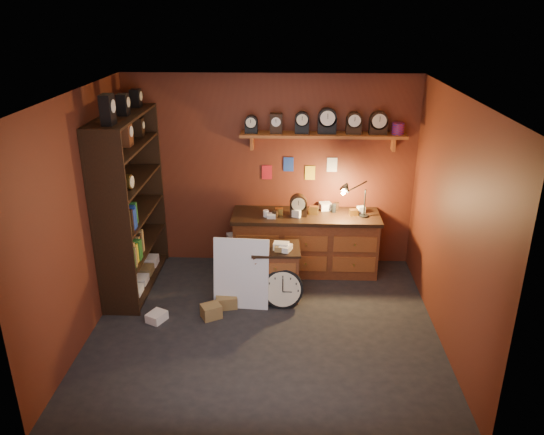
{
  "coord_description": "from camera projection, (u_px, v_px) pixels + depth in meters",
  "views": [
    {
      "loc": [
        0.29,
        -5.29,
        3.54
      ],
      "look_at": [
        0.07,
        0.35,
        1.25
      ],
      "focal_mm": 35.0,
      "sensor_mm": 36.0,
      "label": 1
    }
  ],
  "objects": [
    {
      "name": "mini_fridge",
      "position": [
        248.0,
        255.0,
        7.44
      ],
      "size": [
        0.64,
        0.66,
        0.52
      ],
      "rotation": [
        0.0,
        0.0,
        0.33
      ],
      "color": "silver",
      "rests_on": "ground"
    },
    {
      "name": "shelving_unit",
      "position": [
        127.0,
        197.0,
        6.73
      ],
      "size": [
        0.47,
        1.6,
        2.58
      ],
      "color": "black",
      "rests_on": "ground"
    },
    {
      "name": "floor_box_a",
      "position": [
        226.0,
        301.0,
        6.63
      ],
      "size": [
        0.3,
        0.27,
        0.16
      ],
      "primitive_type": "cube",
      "rotation": [
        0.0,
        0.0,
        0.24
      ],
      "color": "olive",
      "rests_on": "ground"
    },
    {
      "name": "room_shell",
      "position": [
        268.0,
        186.0,
        5.69
      ],
      "size": [
        4.02,
        3.62,
        2.71
      ],
      "color": "#602716",
      "rests_on": "ground"
    },
    {
      "name": "floor",
      "position": [
        265.0,
        327.0,
        6.23
      ],
      "size": [
        4.0,
        4.0,
        0.0
      ],
      "primitive_type": "plane",
      "color": "black",
      "rests_on": "ground"
    },
    {
      "name": "low_cabinet",
      "position": [
        276.0,
        270.0,
        6.77
      ],
      "size": [
        0.62,
        0.53,
        0.78
      ],
      "rotation": [
        0.0,
        0.0,
        0.04
      ],
      "color": "brown",
      "rests_on": "ground"
    },
    {
      "name": "workbench",
      "position": [
        305.0,
        240.0,
        7.4
      ],
      "size": [
        2.03,
        0.66,
        1.36
      ],
      "color": "brown",
      "rests_on": "ground"
    },
    {
      "name": "white_panel",
      "position": [
        242.0,
        305.0,
        6.7
      ],
      "size": [
        0.7,
        0.23,
        0.9
      ],
      "primitive_type": "cube",
      "rotation": [
        -0.17,
        0.0,
        -0.07
      ],
      "color": "silver",
      "rests_on": "ground"
    },
    {
      "name": "big_round_clock",
      "position": [
        283.0,
        289.0,
        6.57
      ],
      "size": [
        0.51,
        0.17,
        0.51
      ],
      "color": "black",
      "rests_on": "ground"
    },
    {
      "name": "floor_box_b",
      "position": [
        157.0,
        317.0,
        6.34
      ],
      "size": [
        0.26,
        0.28,
        0.11
      ],
      "primitive_type": "cube",
      "rotation": [
        0.0,
        0.0,
        -0.47
      ],
      "color": "white",
      "rests_on": "ground"
    },
    {
      "name": "floor_box_c",
      "position": [
        211.0,
        311.0,
        6.4
      ],
      "size": [
        0.29,
        0.27,
        0.17
      ],
      "primitive_type": "cube",
      "rotation": [
        0.0,
        0.0,
        0.51
      ],
      "color": "olive",
      "rests_on": "ground"
    }
  ]
}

